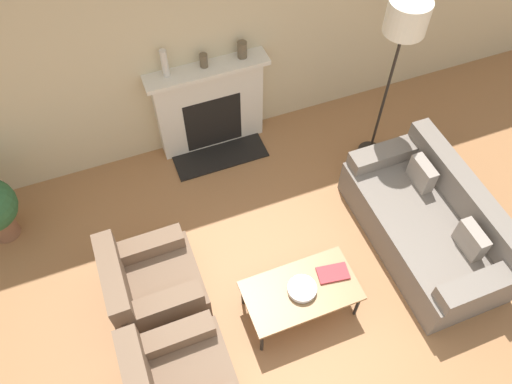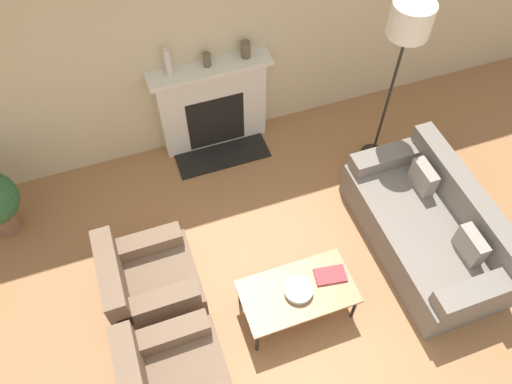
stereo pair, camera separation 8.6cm
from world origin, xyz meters
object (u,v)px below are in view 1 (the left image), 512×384
(bowl, at_px, (302,289))
(book, at_px, (333,273))
(mantel_vase_center_right, at_px, (242,50))
(coffee_table, at_px, (301,291))
(mantel_vase_center_left, at_px, (204,60))
(armchair_far, at_px, (151,286))
(mantel_vase_left, at_px, (165,63))
(couch, at_px, (429,224))
(fireplace, at_px, (210,108))
(armchair_near, at_px, (179,382))
(floor_lamp, at_px, (404,27))

(bowl, bearing_deg, book, 8.53)
(mantel_vase_center_right, bearing_deg, coffee_table, -97.75)
(mantel_vase_center_left, bearing_deg, armchair_far, -123.04)
(armchair_far, bearing_deg, mantel_vase_left, -23.06)
(bowl, bearing_deg, mantel_vase_center_right, 82.28)
(couch, distance_m, bowl, 1.55)
(fireplace, distance_m, armchair_near, 2.93)
(couch, relative_size, mantel_vase_center_right, 10.17)
(couch, bearing_deg, mantel_vase_left, -136.27)
(book, xyz_separation_m, mantel_vase_center_right, (-0.01, 2.31, 0.81))
(armchair_near, relative_size, book, 2.66)
(floor_lamp, height_order, mantel_vase_center_left, floor_lamp)
(floor_lamp, bearing_deg, armchair_far, -162.14)
(coffee_table, distance_m, bowl, 0.07)
(coffee_table, xyz_separation_m, floor_lamp, (1.60, 1.50, 1.36))
(mantel_vase_left, bearing_deg, floor_lamp, -22.13)
(bowl, xyz_separation_m, floor_lamp, (1.60, 1.51, 1.29))
(armchair_far, xyz_separation_m, mantel_vase_center_left, (1.15, 1.77, 0.91))
(coffee_table, height_order, bowl, bowl)
(mantel_vase_left, xyz_separation_m, mantel_vase_center_right, (0.82, 0.00, -0.06))
(floor_lamp, distance_m, mantel_vase_left, 2.30)
(bowl, distance_m, mantel_vase_center_left, 2.48)
(armchair_far, height_order, mantel_vase_center_right, mantel_vase_center_right)
(fireplace, relative_size, bowl, 5.09)
(couch, distance_m, mantel_vase_left, 3.09)
(couch, bearing_deg, mantel_vase_center_right, -150.31)
(fireplace, height_order, bowl, fireplace)
(mantel_vase_center_right, bearing_deg, fireplace, -177.95)
(armchair_near, xyz_separation_m, book, (1.58, 0.38, 0.12))
(armchair_near, distance_m, floor_lamp, 3.68)
(couch, height_order, mantel_vase_left, mantel_vase_left)
(coffee_table, distance_m, mantel_vase_left, 2.57)
(floor_lamp, relative_size, mantel_vase_center_right, 11.05)
(coffee_table, bearing_deg, mantel_vase_center_right, 82.25)
(coffee_table, bearing_deg, book, 6.91)
(armchair_near, bearing_deg, mantel_vase_center_left, -23.13)
(couch, xyz_separation_m, mantel_vase_left, (-2.02, 2.11, 1.00))
(floor_lamp, bearing_deg, armchair_near, -147.10)
(bowl, distance_m, floor_lamp, 2.55)
(armchair_near, height_order, armchair_far, same)
(coffee_table, bearing_deg, armchair_near, -164.61)
(armchair_near, distance_m, armchair_far, 0.92)
(couch, distance_m, armchair_far, 2.79)
(bowl, height_order, mantel_vase_left, mantel_vase_left)
(floor_lamp, bearing_deg, mantel_vase_center_right, 146.32)
(bowl, bearing_deg, mantel_vase_center_left, 92.40)
(floor_lamp, xyz_separation_m, mantel_vase_center_right, (-1.28, 0.85, -0.51))
(book, height_order, floor_lamp, floor_lamp)
(armchair_near, height_order, coffee_table, armchair_near)
(armchair_far, relative_size, bowl, 3.12)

